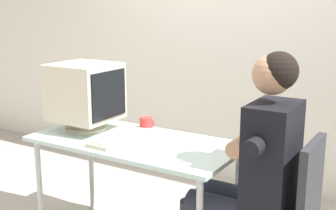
{
  "coord_description": "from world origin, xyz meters",
  "views": [
    {
      "loc": [
        1.53,
        -2.11,
        1.53
      ],
      "look_at": [
        0.24,
        0.0,
        0.96
      ],
      "focal_mm": 47.09,
      "sensor_mm": 36.0,
      "label": 1
    }
  ],
  "objects_px": {
    "crt_monitor": "(85,93)",
    "keyboard": "(121,137)",
    "desk": "(135,150)",
    "desk_mug": "(147,124)",
    "person_seated": "(252,166)"
  },
  "relations": [
    {
      "from": "crt_monitor",
      "to": "keyboard",
      "type": "bearing_deg",
      "value": -9.15
    },
    {
      "from": "desk",
      "to": "desk_mug",
      "type": "relative_size",
      "value": 13.18
    },
    {
      "from": "keyboard",
      "to": "desk_mug",
      "type": "bearing_deg",
      "value": 82.52
    },
    {
      "from": "desk",
      "to": "desk_mug",
      "type": "xyz_separation_m",
      "value": [
        -0.05,
        0.21,
        0.11
      ]
    },
    {
      "from": "keyboard",
      "to": "person_seated",
      "type": "bearing_deg",
      "value": 0.23
    },
    {
      "from": "desk",
      "to": "person_seated",
      "type": "bearing_deg",
      "value": -1.89
    },
    {
      "from": "desk",
      "to": "person_seated",
      "type": "relative_size",
      "value": 0.99
    },
    {
      "from": "person_seated",
      "to": "crt_monitor",
      "type": "bearing_deg",
      "value": 177.6
    },
    {
      "from": "desk",
      "to": "crt_monitor",
      "type": "distance_m",
      "value": 0.52
    },
    {
      "from": "crt_monitor",
      "to": "keyboard",
      "type": "distance_m",
      "value": 0.41
    },
    {
      "from": "desk",
      "to": "keyboard",
      "type": "relative_size",
      "value": 2.71
    },
    {
      "from": "crt_monitor",
      "to": "desk_mug",
      "type": "bearing_deg",
      "value": 26.91
    },
    {
      "from": "person_seated",
      "to": "desk_mug",
      "type": "xyz_separation_m",
      "value": [
        -0.82,
        0.23,
        0.06
      ]
    },
    {
      "from": "person_seated",
      "to": "desk_mug",
      "type": "bearing_deg",
      "value": 164.24
    },
    {
      "from": "crt_monitor",
      "to": "person_seated",
      "type": "height_order",
      "value": "person_seated"
    }
  ]
}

